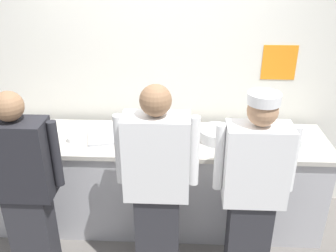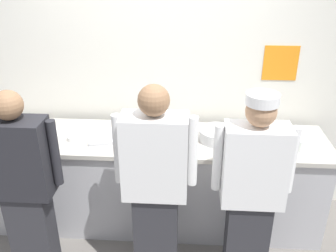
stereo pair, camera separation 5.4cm
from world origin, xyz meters
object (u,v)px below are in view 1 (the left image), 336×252
at_px(chef_near_left, 25,187).
at_px(ramekin_red_sauce, 177,141).
at_px(ramekin_orange_sauce, 72,139).
at_px(mixing_bowl_steel, 218,134).
at_px(squeeze_bottle_primary, 4,130).
at_px(ramekin_yellow_sauce, 248,142).
at_px(sheet_tray, 115,136).
at_px(squeeze_bottle_secondary, 290,143).
at_px(chef_center, 157,185).
at_px(ramekin_green_sauce, 268,129).
at_px(chef_far_right, 253,190).
at_px(plate_stack_rear, 279,138).
at_px(deli_cup, 299,144).
at_px(plate_stack_front, 45,135).
at_px(squeeze_bottle_spare, 151,122).

height_order(chef_near_left, ramekin_red_sauce, chef_near_left).
bearing_deg(ramekin_orange_sauce, mixing_bowl_steel, 4.05).
bearing_deg(squeeze_bottle_primary, ramekin_yellow_sauce, 0.58).
height_order(sheet_tray, squeeze_bottle_secondary, squeeze_bottle_secondary).
height_order(chef_center, squeeze_bottle_secondary, chef_center).
relative_size(sheet_tray, ramekin_green_sauce, 4.92).
xyz_separation_m(chef_far_right, ramekin_green_sauce, (0.27, 0.87, 0.09)).
xyz_separation_m(plate_stack_rear, ramekin_red_sauce, (-0.90, -0.08, -0.00)).
height_order(mixing_bowl_steel, ramekin_red_sauce, mixing_bowl_steel).
distance_m(chef_center, deli_cup, 1.30).
bearing_deg(chef_far_right, squeeze_bottle_secondary, 51.94).
distance_m(chef_far_right, ramekin_yellow_sauce, 0.62).
distance_m(chef_center, plate_stack_rear, 1.24).
height_order(mixing_bowl_steel, ramekin_yellow_sauce, mixing_bowl_steel).
bearing_deg(ramekin_green_sauce, ramekin_red_sauce, -161.24).
bearing_deg(chef_near_left, chef_far_right, 0.60).
bearing_deg(chef_near_left, sheet_tray, 50.81).
bearing_deg(mixing_bowl_steel, ramekin_yellow_sauce, -14.63).
height_order(squeeze_bottle_secondary, ramekin_green_sauce, squeeze_bottle_secondary).
distance_m(chef_far_right, ramekin_orange_sauce, 1.63).
height_order(chef_far_right, ramekin_green_sauce, chef_far_right).
relative_size(plate_stack_front, squeeze_bottle_secondary, 1.17).
bearing_deg(deli_cup, squeeze_bottle_secondary, -142.40).
distance_m(chef_far_right, mixing_bowl_steel, 0.72).
bearing_deg(plate_stack_rear, squeeze_bottle_secondary, -82.17).
distance_m(plate_stack_front, ramekin_orange_sauce, 0.27).
distance_m(chef_near_left, chef_center, 1.00).
height_order(chef_far_right, mixing_bowl_steel, chef_far_right).
relative_size(chef_near_left, ramekin_orange_sauce, 17.14).
relative_size(sheet_tray, squeeze_bottle_spare, 2.53).
xyz_separation_m(mixing_bowl_steel, squeeze_bottle_primary, (-1.91, -0.09, 0.05)).
bearing_deg(squeeze_bottle_primary, squeeze_bottle_spare, 10.94).
bearing_deg(ramekin_yellow_sauce, plate_stack_rear, 11.12).
bearing_deg(chef_center, deli_cup, 24.67).
xyz_separation_m(chef_near_left, mixing_bowl_steel, (1.50, 0.70, 0.13)).
bearing_deg(plate_stack_rear, ramekin_orange_sauce, -177.53).
xyz_separation_m(plate_stack_front, ramekin_orange_sauce, (0.26, -0.06, -0.00)).
bearing_deg(mixing_bowl_steel, chef_far_right, -72.32).
bearing_deg(plate_stack_rear, squeeze_bottle_spare, 171.46).
distance_m(chef_near_left, squeeze_bottle_secondary, 2.13).
height_order(chef_far_right, ramekin_red_sauce, chef_far_right).
bearing_deg(deli_cup, ramekin_green_sauce, 120.11).
bearing_deg(squeeze_bottle_primary, deli_cup, -1.18).
height_order(chef_center, ramekin_green_sauce, chef_center).
bearing_deg(sheet_tray, mixing_bowl_steel, -0.00).
relative_size(ramekin_green_sauce, ramekin_red_sauce, 1.13).
bearing_deg(squeeze_bottle_primary, chef_far_right, -15.52).
xyz_separation_m(chef_near_left, ramekin_red_sauce, (1.14, 0.60, 0.10)).
relative_size(squeeze_bottle_primary, squeeze_bottle_secondary, 1.00).
bearing_deg(plate_stack_front, mixing_bowl_steel, 1.31).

